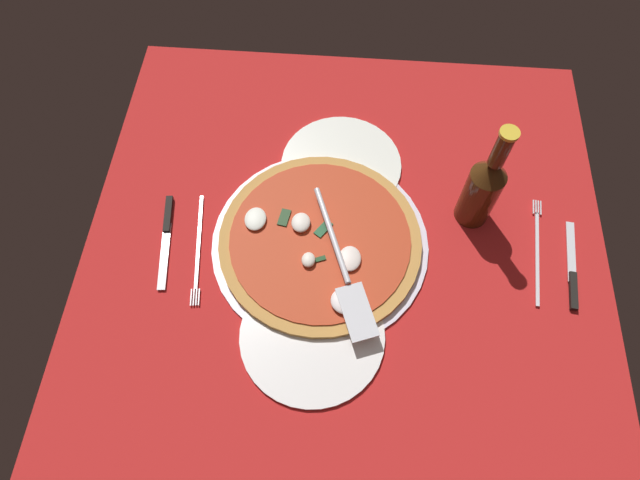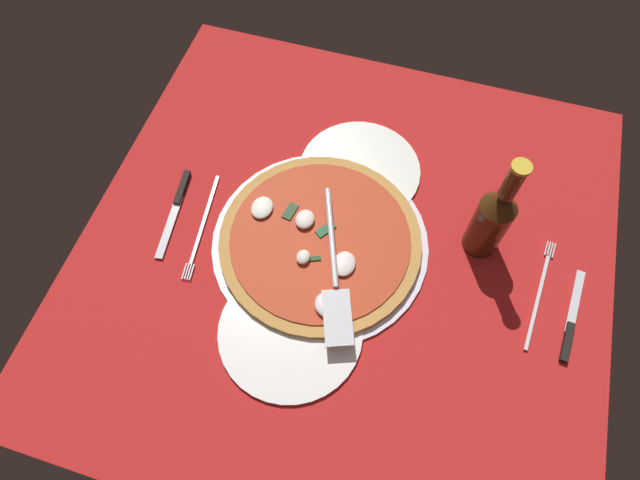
% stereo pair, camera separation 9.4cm
% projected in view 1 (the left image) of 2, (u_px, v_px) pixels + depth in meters
% --- Properties ---
extents(ground_plane, '(0.92, 0.92, 0.01)m').
position_uv_depth(ground_plane, '(345.00, 247.00, 0.96)').
color(ground_plane, red).
extents(checker_pattern, '(0.92, 0.92, 0.00)m').
position_uv_depth(checker_pattern, '(345.00, 246.00, 0.96)').
color(checker_pattern, silver).
rests_on(checker_pattern, ground_plane).
extents(pizza_pan, '(0.38, 0.38, 0.01)m').
position_uv_depth(pizza_pan, '(320.00, 244.00, 0.95)').
color(pizza_pan, silver).
rests_on(pizza_pan, ground_plane).
extents(dinner_plate_left, '(0.24, 0.24, 0.01)m').
position_uv_depth(dinner_plate_left, '(312.00, 335.00, 0.87)').
color(dinner_plate_left, white).
rests_on(dinner_plate_left, ground_plane).
extents(dinner_plate_right, '(0.23, 0.23, 0.01)m').
position_uv_depth(dinner_plate_right, '(341.00, 165.00, 1.03)').
color(dinner_plate_right, white).
rests_on(dinner_plate_right, ground_plane).
extents(pizza, '(0.36, 0.36, 0.03)m').
position_uv_depth(pizza, '(320.00, 242.00, 0.94)').
color(pizza, '#C78C43').
rests_on(pizza, pizza_pan).
extents(pizza_server, '(0.28, 0.13, 0.01)m').
position_uv_depth(pizza_server, '(342.00, 265.00, 0.89)').
color(pizza_server, silver).
rests_on(pizza_server, pizza).
extents(place_setting_near, '(0.24, 0.15, 0.01)m').
position_uv_depth(place_setting_near, '(554.00, 263.00, 0.94)').
color(place_setting_near, white).
rests_on(place_setting_near, ground_plane).
extents(place_setting_far, '(0.22, 0.15, 0.01)m').
position_uv_depth(place_setting_far, '(182.00, 241.00, 0.96)').
color(place_setting_far, white).
rests_on(place_setting_far, ground_plane).
extents(beer_bottle, '(0.06, 0.06, 0.24)m').
position_uv_depth(beer_bottle, '(483.00, 188.00, 0.91)').
color(beer_bottle, '#452810').
rests_on(beer_bottle, ground_plane).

